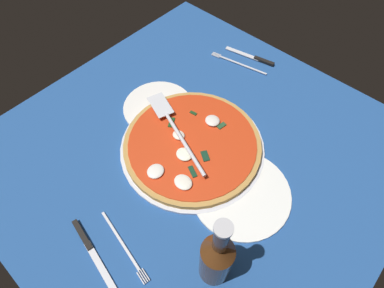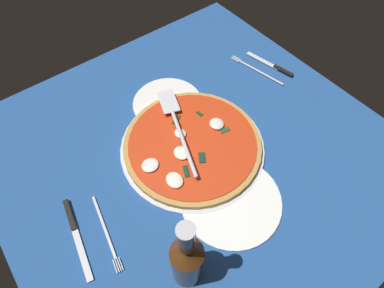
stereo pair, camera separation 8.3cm
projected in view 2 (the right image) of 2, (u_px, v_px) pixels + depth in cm
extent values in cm
cube|color=#224C8D|center=(195.00, 152.00, 84.68)|extent=(99.40, 99.40, 0.80)
cube|color=silver|center=(346.00, 286.00, 65.31)|extent=(8.28, 8.28, 0.10)
cube|color=silver|center=(381.00, 191.00, 77.65)|extent=(8.28, 8.28, 0.10)
cube|color=silver|center=(339.00, 231.00, 71.90)|extent=(8.28, 8.28, 0.10)
cube|color=silver|center=(289.00, 279.00, 66.15)|extent=(8.28, 8.28, 0.10)
cube|color=silver|center=(372.00, 152.00, 84.25)|extent=(8.28, 8.28, 0.10)
cube|color=silver|center=(332.00, 186.00, 78.49)|extent=(8.28, 8.28, 0.10)
cube|color=silver|center=(287.00, 225.00, 72.74)|extent=(8.28, 8.28, 0.10)
cube|color=silver|center=(233.00, 271.00, 66.99)|extent=(8.28, 8.28, 0.10)
cube|color=silver|center=(364.00, 118.00, 90.84)|extent=(8.28, 8.28, 0.10)
cube|color=silver|center=(327.00, 147.00, 85.09)|extent=(8.28, 8.28, 0.10)
cube|color=silver|center=(285.00, 180.00, 79.33)|extent=(8.28, 8.28, 0.10)
cube|color=silver|center=(236.00, 219.00, 73.58)|extent=(8.28, 8.28, 0.10)
cube|color=silver|center=(179.00, 264.00, 67.83)|extent=(8.28, 8.28, 0.10)
cube|color=silver|center=(322.00, 114.00, 91.68)|extent=(8.28, 8.28, 0.10)
cube|color=silver|center=(283.00, 143.00, 85.93)|extent=(8.28, 8.28, 0.10)
cube|color=silver|center=(238.00, 175.00, 80.17)|extent=(8.28, 8.28, 0.10)
cube|color=silver|center=(186.00, 213.00, 74.42)|extent=(8.28, 8.28, 0.10)
cube|color=silver|center=(126.00, 257.00, 68.67)|extent=(8.28, 8.28, 0.10)
cube|color=silver|center=(318.00, 85.00, 98.27)|extent=(8.28, 8.28, 0.10)
cube|color=silver|center=(282.00, 110.00, 92.52)|extent=(8.28, 8.28, 0.10)
cube|color=silver|center=(240.00, 138.00, 86.77)|extent=(8.28, 8.28, 0.10)
cube|color=silver|center=(192.00, 170.00, 81.01)|extent=(8.28, 8.28, 0.10)
cube|color=silver|center=(138.00, 207.00, 75.26)|extent=(8.28, 8.28, 0.10)
cube|color=silver|center=(74.00, 250.00, 69.51)|extent=(8.28, 8.28, 0.10)
cube|color=silver|center=(280.00, 82.00, 99.11)|extent=(8.28, 8.28, 0.10)
cube|color=silver|center=(242.00, 106.00, 93.36)|extent=(8.28, 8.28, 0.10)
cube|color=silver|center=(198.00, 134.00, 87.61)|extent=(8.28, 8.28, 0.10)
cube|color=silver|center=(148.00, 165.00, 81.85)|extent=(8.28, 8.28, 0.10)
cube|color=silver|center=(90.00, 201.00, 76.10)|extent=(8.28, 8.28, 0.10)
cube|color=silver|center=(23.00, 243.00, 70.35)|extent=(8.28, 8.28, 0.10)
cube|color=silver|center=(279.00, 57.00, 105.71)|extent=(8.28, 8.28, 0.10)
cube|color=silver|center=(243.00, 79.00, 99.95)|extent=(8.28, 8.28, 0.10)
cube|color=silver|center=(202.00, 103.00, 94.20)|extent=(8.28, 8.28, 0.10)
cube|color=silver|center=(156.00, 130.00, 88.45)|extent=(8.28, 8.28, 0.10)
cube|color=silver|center=(104.00, 160.00, 82.69)|extent=(8.28, 8.28, 0.10)
cube|color=silver|center=(44.00, 196.00, 76.94)|extent=(8.28, 8.28, 0.10)
cube|color=silver|center=(244.00, 55.00, 106.55)|extent=(8.28, 8.28, 0.10)
cube|color=silver|center=(206.00, 75.00, 100.79)|extent=(8.28, 8.28, 0.10)
cube|color=silver|center=(164.00, 99.00, 95.04)|extent=(8.28, 8.28, 0.10)
cube|color=silver|center=(116.00, 125.00, 89.29)|extent=(8.28, 8.28, 0.10)
cube|color=silver|center=(61.00, 156.00, 83.54)|extent=(8.28, 8.28, 0.10)
cube|color=silver|center=(245.00, 33.00, 113.14)|extent=(8.28, 8.28, 0.10)
cube|color=silver|center=(210.00, 52.00, 107.39)|extent=(8.28, 8.28, 0.10)
cube|color=silver|center=(170.00, 72.00, 101.63)|extent=(8.28, 8.28, 0.10)
cube|color=silver|center=(126.00, 95.00, 95.88)|extent=(8.28, 8.28, 0.10)
cube|color=silver|center=(76.00, 121.00, 90.13)|extent=(8.28, 8.28, 0.10)
cube|color=silver|center=(19.00, 151.00, 84.38)|extent=(8.28, 8.28, 0.10)
cube|color=silver|center=(213.00, 31.00, 113.98)|extent=(8.28, 8.28, 0.10)
cube|color=silver|center=(176.00, 49.00, 108.23)|extent=(8.28, 8.28, 0.10)
cube|color=silver|center=(135.00, 69.00, 102.47)|extent=(8.28, 8.28, 0.10)
cube|color=silver|center=(89.00, 92.00, 96.72)|extent=(8.28, 8.28, 0.10)
cube|color=silver|center=(37.00, 117.00, 90.97)|extent=(8.28, 8.28, 0.10)
cube|color=silver|center=(216.00, 12.00, 120.57)|extent=(8.28, 8.28, 0.10)
cube|color=silver|center=(181.00, 28.00, 114.82)|extent=(8.28, 8.28, 0.10)
cube|color=silver|center=(142.00, 46.00, 109.07)|extent=(8.28, 8.28, 0.10)
cube|color=silver|center=(100.00, 66.00, 103.31)|extent=(8.28, 8.28, 0.10)
cube|color=silver|center=(52.00, 88.00, 97.56)|extent=(8.28, 8.28, 0.10)
cylinder|color=silver|center=(192.00, 147.00, 84.33)|extent=(38.30, 38.30, 1.11)
cylinder|color=white|center=(231.00, 200.00, 75.65)|extent=(24.29, 24.29, 1.00)
cylinder|color=white|center=(168.00, 103.00, 93.28)|extent=(20.42, 20.42, 1.00)
cylinder|color=#BB8B45|center=(192.00, 145.00, 83.26)|extent=(36.36, 36.36, 1.48)
cylinder|color=red|center=(192.00, 143.00, 82.53)|extent=(33.79, 33.79, 0.30)
ellipsoid|color=white|center=(150.00, 165.00, 77.89)|extent=(3.98, 4.36, 0.99)
ellipsoid|color=silver|center=(182.00, 154.00, 79.77)|extent=(4.31, 3.82, 0.99)
ellipsoid|color=silver|center=(217.00, 124.00, 85.15)|extent=(4.08, 3.83, 1.19)
ellipsoid|color=silver|center=(180.00, 133.00, 83.51)|extent=(3.44, 2.90, 0.90)
ellipsoid|color=white|center=(175.00, 180.00, 75.52)|extent=(4.68, 3.88, 1.01)
cube|color=#123822|center=(186.00, 171.00, 77.31)|extent=(3.49, 2.45, 0.30)
cube|color=#123723|center=(202.00, 158.00, 79.53)|extent=(3.48, 3.05, 0.30)
cube|color=#15431B|center=(176.00, 120.00, 86.51)|extent=(2.92, 3.52, 0.30)
cube|color=#193E1C|center=(199.00, 114.00, 87.75)|extent=(2.11, 1.10, 0.30)
cube|color=#244B2B|center=(225.00, 130.00, 84.50)|extent=(1.67, 2.67, 0.30)
cube|color=silver|center=(168.00, 101.00, 88.73)|extent=(9.59, 7.34, 0.30)
cylinder|color=silver|center=(184.00, 142.00, 80.37)|extent=(20.41, 8.32, 1.00)
cube|color=white|center=(265.00, 69.00, 101.94)|extent=(19.72, 14.59, 0.60)
cube|color=silver|center=(261.00, 72.00, 100.50)|extent=(16.43, 3.89, 0.25)
cube|color=silver|center=(237.00, 58.00, 104.43)|extent=(2.98, 0.81, 0.25)
cube|color=silver|center=(236.00, 59.00, 104.24)|extent=(2.98, 0.81, 0.25)
cube|color=silver|center=(235.00, 59.00, 104.05)|extent=(2.98, 0.81, 0.25)
cube|color=silver|center=(235.00, 60.00, 103.86)|extent=(2.98, 0.81, 0.25)
cube|color=black|center=(283.00, 71.00, 100.52)|extent=(7.04, 2.55, 0.80)
cube|color=silver|center=(263.00, 61.00, 103.64)|extent=(12.18, 3.78, 0.25)
cube|color=white|center=(91.00, 233.00, 71.38)|extent=(22.34, 17.14, 0.60)
cube|color=silver|center=(104.00, 226.00, 71.83)|extent=(16.05, 3.55, 0.25)
cube|color=silver|center=(115.00, 266.00, 66.81)|extent=(2.99, 0.76, 0.25)
cube|color=silver|center=(117.00, 265.00, 66.93)|extent=(2.99, 0.76, 0.25)
cube|color=silver|center=(119.00, 264.00, 67.04)|extent=(2.99, 0.76, 0.25)
cube|color=silver|center=(121.00, 263.00, 67.16)|extent=(2.99, 0.76, 0.25)
cube|color=black|center=(70.00, 215.00, 73.06)|extent=(8.16, 2.66, 0.80)
cube|color=silver|center=(81.00, 250.00, 68.71)|extent=(14.15, 3.96, 0.25)
cylinder|color=#522D14|center=(187.00, 263.00, 61.21)|extent=(6.43, 6.43, 13.84)
cone|color=#522D14|center=(187.00, 250.00, 53.96)|extent=(6.43, 6.43, 3.78)
cylinder|color=#522D14|center=(186.00, 240.00, 49.23)|extent=(2.69, 2.69, 7.71)
cylinder|color=#B7B7BC|center=(186.00, 231.00, 45.81)|extent=(3.09, 3.09, 0.60)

